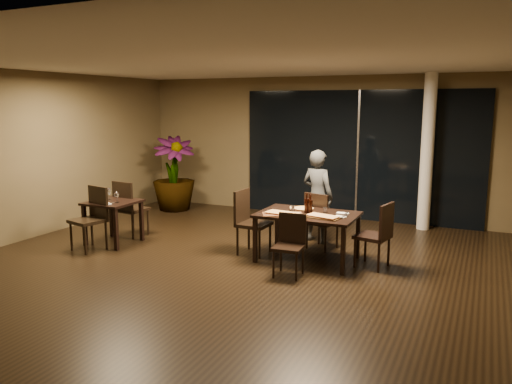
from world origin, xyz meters
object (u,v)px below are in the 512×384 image
object	(u,v)px
diner	(318,196)
bottle_b	(310,204)
chair_main_right	(378,232)
chair_main_near	(290,241)
chair_side_far	(128,206)
chair_side_near	(92,215)
potted_plant	(174,174)
main_table	(308,218)
bottle_a	(307,203)
chair_main_left	(249,218)
bottle_c	(310,203)
chair_main_far	(320,218)
side_table	(113,208)

from	to	relation	value
diner	bottle_b	size ratio (longest dim) A/B	5.56
chair_main_right	bottle_b	bearing A→B (deg)	-74.07
chair_main_near	diner	bearing A→B (deg)	92.06
chair_main_near	chair_side_far	size ratio (longest dim) A/B	0.85
chair_side_near	chair_main_right	bearing A→B (deg)	25.07
chair_side_near	potted_plant	xyz separation A→B (m)	(-0.55, 3.22, 0.26)
main_table	potted_plant	distance (m)	4.64
bottle_a	chair_main_left	bearing A→B (deg)	-176.29
chair_side_near	bottle_a	xyz separation A→B (m)	(3.45, 0.94, 0.32)
chair_main_right	chair_side_far	distance (m)	4.52
potted_plant	bottle_c	bearing A→B (deg)	-28.67
bottle_b	chair_main_right	bearing A→B (deg)	4.37
chair_side_near	potted_plant	bearing A→B (deg)	112.40
chair_main_near	chair_side_far	world-z (taller)	chair_side_far
chair_main_left	potted_plant	bearing A→B (deg)	54.21
chair_main_left	chair_side_far	distance (m)	2.46
main_table	bottle_a	xyz separation A→B (m)	(-0.03, 0.02, 0.23)
bottle_b	chair_main_far	bearing A→B (deg)	94.39
side_table	diner	xyz separation A→B (m)	(3.20, 1.60, 0.20)
chair_side_far	diner	xyz separation A→B (m)	(3.25, 1.13, 0.24)
chair_main_left	bottle_b	size ratio (longest dim) A/B	3.54
side_table	bottle_b	world-z (taller)	bottle_b
main_table	chair_main_far	distance (m)	0.65
chair_side_near	chair_main_far	bearing A→B (deg)	36.86
chair_main_far	bottle_a	distance (m)	0.72
chair_side_far	bottle_a	distance (m)	3.44
side_table	chair_main_left	bearing A→B (deg)	10.73
chair_main_near	side_table	bearing A→B (deg)	172.17
main_table	chair_main_near	size ratio (longest dim) A/B	1.71
potted_plant	bottle_a	size ratio (longest dim) A/B	5.50
side_table	bottle_b	distance (m)	3.49
chair_main_left	chair_main_right	bearing A→B (deg)	-84.75
chair_side_far	bottle_b	bearing A→B (deg)	-172.34
potted_plant	chair_main_far	bearing A→B (deg)	-22.42
chair_main_near	chair_side_near	distance (m)	3.47
main_table	chair_main_right	size ratio (longest dim) A/B	1.52
chair_side_near	bottle_c	world-z (taller)	chair_side_near
chair_main_near	diner	xyz separation A→B (m)	(-0.19, 1.82, 0.33)
diner	bottle_c	bearing A→B (deg)	117.21
chair_main_far	side_table	bearing A→B (deg)	33.64
chair_main_far	chair_side_near	xyz separation A→B (m)	(-3.47, -1.56, 0.05)
bottle_a	chair_main_near	bearing A→B (deg)	-88.33
chair_main_left	bottle_a	xyz separation A→B (m)	(0.96, 0.06, 0.32)
side_table	chair_main_far	xyz separation A→B (m)	(3.39, 1.14, -0.08)
main_table	side_table	bearing A→B (deg)	-171.63
chair_main_near	chair_main_right	bearing A→B (deg)	32.77
chair_main_near	bottle_a	size ratio (longest dim) A/B	2.85
main_table	chair_main_left	bearing A→B (deg)	-177.50
chair_main_far	potted_plant	xyz separation A→B (m)	(-4.02, 1.66, 0.30)
chair_main_right	chair_main_left	bearing A→B (deg)	-75.01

